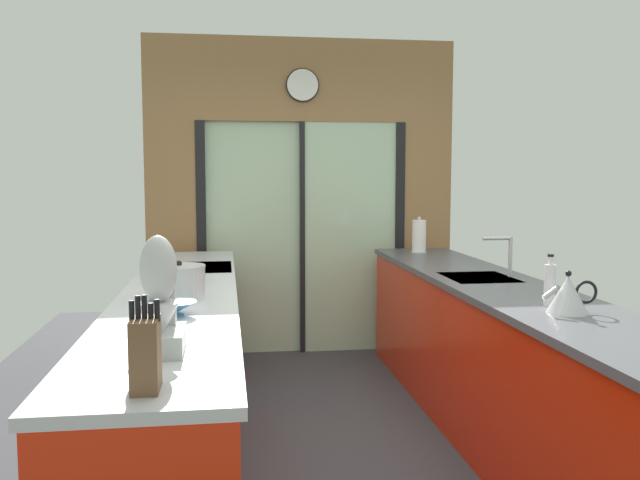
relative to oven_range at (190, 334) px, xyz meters
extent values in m
cube|color=#38383D|center=(0.91, -0.65, -0.47)|extent=(5.04, 7.60, 0.02)
cube|color=olive|center=(0.91, 1.15, 1.89)|extent=(2.64, 0.08, 0.70)
cube|color=#B2D1AD|center=(0.49, 1.17, 0.54)|extent=(0.80, 0.02, 2.00)
cube|color=#B2D1AD|center=(1.33, 1.13, 0.54)|extent=(0.80, 0.02, 2.00)
cube|color=black|center=(0.05, 1.15, 0.54)|extent=(0.08, 0.10, 2.00)
cube|color=black|center=(1.77, 1.15, 0.54)|extent=(0.08, 0.10, 2.00)
cube|color=black|center=(0.91, 1.15, 0.54)|extent=(0.04, 0.10, 2.00)
cube|color=olive|center=(-0.20, 1.15, 0.54)|extent=(0.42, 0.08, 2.00)
cube|color=olive|center=(2.02, 1.15, 0.54)|extent=(0.42, 0.08, 2.00)
cylinder|color=white|center=(0.91, 1.09, 1.84)|extent=(0.26, 0.03, 0.26)
torus|color=black|center=(0.91, 1.09, 1.84)|extent=(0.28, 0.02, 0.28)
cube|color=red|center=(0.00, -1.57, -0.02)|extent=(0.58, 2.55, 0.88)
cube|color=red|center=(0.00, 0.63, -0.02)|extent=(0.58, 0.65, 0.88)
cube|color=#BCBCC1|center=(0.00, -0.95, 0.44)|extent=(0.62, 3.80, 0.04)
cube|color=red|center=(1.82, -0.95, -0.02)|extent=(0.58, 3.80, 0.88)
cube|color=#4C4C51|center=(1.82, -0.95, 0.44)|extent=(0.62, 3.80, 0.04)
cube|color=#B7BABC|center=(1.80, -0.70, 0.44)|extent=(0.40, 0.48, 0.05)
cylinder|color=#B7BABC|center=(2.00, -0.70, 0.59)|extent=(0.02, 0.02, 0.25)
cylinder|color=#B7BABC|center=(1.91, -0.70, 0.70)|extent=(0.18, 0.02, 0.02)
cube|color=#B7BABC|center=(0.00, 0.00, -0.02)|extent=(0.58, 0.60, 0.88)
cube|color=black|center=(0.29, 0.00, 0.02)|extent=(0.01, 0.48, 0.28)
cube|color=black|center=(0.00, 0.00, 0.45)|extent=(0.58, 0.60, 0.03)
cylinder|color=#B7BABC|center=(0.30, -0.18, 0.34)|extent=(0.02, 0.04, 0.04)
cylinder|color=#B7BABC|center=(0.30, 0.00, 0.34)|extent=(0.02, 0.04, 0.04)
cylinder|color=#B7BABC|center=(0.30, 0.18, 0.34)|extent=(0.02, 0.04, 0.04)
cylinder|color=teal|center=(0.02, -1.61, 0.47)|extent=(0.09, 0.09, 0.01)
cone|color=teal|center=(0.02, -1.61, 0.50)|extent=(0.21, 0.21, 0.06)
cylinder|color=#514C47|center=(0.02, -0.72, 0.47)|extent=(0.09, 0.09, 0.01)
cone|color=#514C47|center=(0.02, -0.72, 0.50)|extent=(0.19, 0.19, 0.06)
cube|color=brown|center=(0.02, -2.66, 0.57)|extent=(0.08, 0.14, 0.21)
cylinder|color=black|center=(-0.02, -2.66, 0.70)|extent=(0.02, 0.02, 0.06)
cylinder|color=black|center=(0.00, -2.66, 0.71)|extent=(0.02, 0.02, 0.08)
cylinder|color=black|center=(0.02, -2.66, 0.71)|extent=(0.02, 0.02, 0.08)
cylinder|color=black|center=(0.04, -2.66, 0.70)|extent=(0.02, 0.02, 0.06)
cylinder|color=black|center=(0.05, -2.66, 0.70)|extent=(0.02, 0.02, 0.07)
cube|color=#B7BABC|center=(0.02, -2.23, 0.50)|extent=(0.17, 0.26, 0.08)
cube|color=#B7BABC|center=(0.02, -2.13, 0.64)|extent=(0.10, 0.08, 0.20)
ellipsoid|color=#B7BABC|center=(0.02, -2.24, 0.76)|extent=(0.13, 0.12, 0.24)
cone|color=#B7BABC|center=(0.02, -2.26, 0.58)|extent=(0.15, 0.15, 0.13)
cylinder|color=#B7BABC|center=(0.02, -1.20, 0.55)|extent=(0.26, 0.26, 0.16)
cylinder|color=#B7BABC|center=(0.02, -1.20, 0.63)|extent=(0.26, 0.26, 0.01)
sphere|color=black|center=(0.02, -1.20, 0.65)|extent=(0.03, 0.03, 0.03)
cone|color=#B7BABC|center=(1.80, -1.79, 0.55)|extent=(0.19, 0.19, 0.17)
sphere|color=black|center=(1.80, -1.79, 0.65)|extent=(0.03, 0.03, 0.03)
cylinder|color=#B7BABC|center=(1.71, -1.79, 0.56)|extent=(0.08, 0.02, 0.07)
torus|color=black|center=(1.89, -1.79, 0.56)|extent=(0.11, 0.01, 0.11)
cylinder|color=silver|center=(1.80, -1.61, 0.56)|extent=(0.05, 0.05, 0.20)
cylinder|color=silver|center=(1.80, -1.61, 0.68)|extent=(0.02, 0.02, 0.04)
cylinder|color=black|center=(1.80, -1.61, 0.71)|extent=(0.03, 0.03, 0.01)
cylinder|color=#B7BABC|center=(1.80, 0.61, 0.47)|extent=(0.13, 0.13, 0.01)
cylinder|color=white|center=(1.80, 0.61, 0.60)|extent=(0.11, 0.11, 0.25)
sphere|color=#B7BABC|center=(1.80, 0.61, 0.74)|extent=(0.03, 0.03, 0.03)
camera|label=1|loc=(0.26, -4.64, 1.10)|focal=37.87mm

